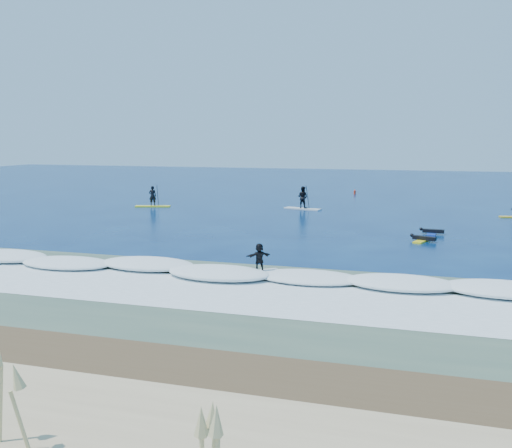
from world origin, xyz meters
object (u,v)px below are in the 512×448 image
(prone_paddler_near, at_px, (423,239))
(prone_paddler_far, at_px, (432,232))
(marker_buoy, at_px, (355,192))
(sup_paddler_left, at_px, (153,199))
(wave_surfer, at_px, (259,259))
(sup_paddler_center, at_px, (303,199))

(prone_paddler_near, xyz_separation_m, prone_paddler_far, (0.55, 2.90, -0.00))
(prone_paddler_near, xyz_separation_m, marker_buoy, (-7.48, 28.13, 0.12))
(prone_paddler_near, bearing_deg, marker_buoy, 34.86)
(prone_paddler_near, distance_m, marker_buoy, 29.11)
(sup_paddler_left, height_order, wave_surfer, sup_paddler_left)
(prone_paddler_near, bearing_deg, prone_paddler_far, 9.17)
(prone_paddler_far, bearing_deg, sup_paddler_center, 49.26)
(sup_paddler_left, bearing_deg, prone_paddler_near, -41.44)
(sup_paddler_left, bearing_deg, prone_paddler_far, -35.06)
(sup_paddler_center, bearing_deg, prone_paddler_far, -28.86)
(sup_paddler_center, xyz_separation_m, prone_paddler_far, (10.87, -10.48, -0.74))
(sup_paddler_center, height_order, marker_buoy, sup_paddler_center)
(sup_paddler_center, distance_m, prone_paddler_near, 16.91)
(sup_paddler_left, xyz_separation_m, sup_paddler_center, (13.54, 2.13, 0.19))
(sup_paddler_left, relative_size, prone_paddler_near, 1.57)
(sup_paddler_left, height_order, prone_paddler_near, sup_paddler_left)
(sup_paddler_left, distance_m, prone_paddler_near, 26.38)
(prone_paddler_near, bearing_deg, sup_paddler_center, 57.58)
(sup_paddler_left, height_order, prone_paddler_far, sup_paddler_left)
(sup_paddler_center, relative_size, prone_paddler_near, 1.67)
(sup_paddler_left, height_order, marker_buoy, sup_paddler_left)
(sup_paddler_center, bearing_deg, marker_buoy, 94.24)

